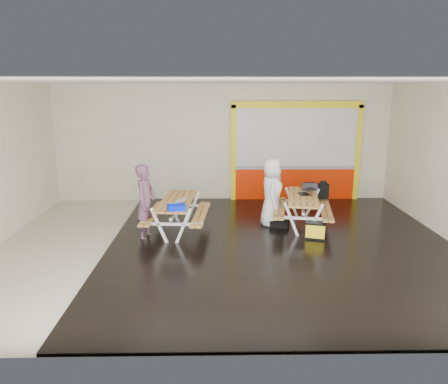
{
  "coord_description": "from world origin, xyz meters",
  "views": [
    {
      "loc": [
        -0.16,
        -8.93,
        3.37
      ],
      "look_at": [
        0.0,
        0.9,
        1.0
      ],
      "focal_mm": 34.63,
      "sensor_mm": 36.0,
      "label": 1
    }
  ],
  "objects_px": {
    "picnic_table_right": "(303,203)",
    "person_right": "(272,193)",
    "dark_case": "(279,223)",
    "backpack": "(323,190)",
    "person_left": "(146,202)",
    "fluke_bag": "(315,231)",
    "blue_pouch": "(177,207)",
    "picnic_table_left": "(177,208)",
    "laptop_right": "(306,192)",
    "toolbox": "(309,187)",
    "laptop_left": "(177,203)"
  },
  "relations": [
    {
      "from": "picnic_table_right",
      "to": "person_right",
      "type": "bearing_deg",
      "value": 168.61
    },
    {
      "from": "picnic_table_right",
      "to": "dark_case",
      "type": "height_order",
      "value": "picnic_table_right"
    },
    {
      "from": "backpack",
      "to": "person_left",
      "type": "bearing_deg",
      "value": -159.98
    },
    {
      "from": "person_left",
      "to": "fluke_bag",
      "type": "bearing_deg",
      "value": -78.77
    },
    {
      "from": "person_right",
      "to": "blue_pouch",
      "type": "bearing_deg",
      "value": 128.44
    },
    {
      "from": "picnic_table_left",
      "to": "laptop_right",
      "type": "height_order",
      "value": "laptop_right"
    },
    {
      "from": "picnic_table_left",
      "to": "laptop_right",
      "type": "bearing_deg",
      "value": 10.01
    },
    {
      "from": "picnic_table_left",
      "to": "laptop_right",
      "type": "relative_size",
      "value": 5.22
    },
    {
      "from": "picnic_table_left",
      "to": "person_left",
      "type": "distance_m",
      "value": 0.79
    },
    {
      "from": "backpack",
      "to": "picnic_table_right",
      "type": "bearing_deg",
      "value": -128.62
    },
    {
      "from": "dark_case",
      "to": "person_left",
      "type": "bearing_deg",
      "value": -168.06
    },
    {
      "from": "toolbox",
      "to": "fluke_bag",
      "type": "xyz_separation_m",
      "value": [
        -0.15,
        -1.54,
        -0.66
      ]
    },
    {
      "from": "dark_case",
      "to": "fluke_bag",
      "type": "xyz_separation_m",
      "value": [
        0.69,
        -0.87,
        0.1
      ]
    },
    {
      "from": "laptop_right",
      "to": "toolbox",
      "type": "distance_m",
      "value": 0.47
    },
    {
      "from": "laptop_left",
      "to": "backpack",
      "type": "height_order",
      "value": "laptop_left"
    },
    {
      "from": "laptop_right",
      "to": "person_right",
      "type": "bearing_deg",
      "value": -178.29
    },
    {
      "from": "person_left",
      "to": "blue_pouch",
      "type": "relative_size",
      "value": 4.58
    },
    {
      "from": "dark_case",
      "to": "laptop_left",
      "type": "bearing_deg",
      "value": -162.24
    },
    {
      "from": "laptop_right",
      "to": "blue_pouch",
      "type": "bearing_deg",
      "value": -155.78
    },
    {
      "from": "backpack",
      "to": "dark_case",
      "type": "bearing_deg",
      "value": -143.35
    },
    {
      "from": "picnic_table_right",
      "to": "dark_case",
      "type": "xyz_separation_m",
      "value": [
        -0.57,
        -0.06,
        -0.49
      ]
    },
    {
      "from": "picnic_table_right",
      "to": "laptop_right",
      "type": "relative_size",
      "value": 5.42
    },
    {
      "from": "picnic_table_left",
      "to": "toolbox",
      "type": "bearing_deg",
      "value": 16.49
    },
    {
      "from": "picnic_table_left",
      "to": "blue_pouch",
      "type": "distance_m",
      "value": 0.87
    },
    {
      "from": "blue_pouch",
      "to": "dark_case",
      "type": "xyz_separation_m",
      "value": [
        2.41,
        1.14,
        -0.74
      ]
    },
    {
      "from": "person_left",
      "to": "laptop_left",
      "type": "height_order",
      "value": "person_left"
    },
    {
      "from": "backpack",
      "to": "fluke_bag",
      "type": "xyz_separation_m",
      "value": [
        -0.58,
        -1.81,
        -0.5
      ]
    },
    {
      "from": "dark_case",
      "to": "laptop_right",
      "type": "bearing_deg",
      "value": 19.68
    },
    {
      "from": "picnic_table_left",
      "to": "person_left",
      "type": "bearing_deg",
      "value": -152.4
    },
    {
      "from": "picnic_table_left",
      "to": "laptop_left",
      "type": "xyz_separation_m",
      "value": [
        0.06,
        -0.46,
        0.25
      ]
    },
    {
      "from": "person_right",
      "to": "dark_case",
      "type": "distance_m",
      "value": 0.77
    },
    {
      "from": "picnic_table_right",
      "to": "laptop_left",
      "type": "relative_size",
      "value": 4.91
    },
    {
      "from": "blue_pouch",
      "to": "backpack",
      "type": "xyz_separation_m",
      "value": [
        3.68,
        2.09,
        -0.13
      ]
    },
    {
      "from": "picnic_table_right",
      "to": "toolbox",
      "type": "distance_m",
      "value": 0.72
    },
    {
      "from": "toolbox",
      "to": "fluke_bag",
      "type": "relative_size",
      "value": 0.76
    },
    {
      "from": "person_left",
      "to": "laptop_left",
      "type": "xyz_separation_m",
      "value": [
        0.72,
        -0.11,
        0.01
      ]
    },
    {
      "from": "laptop_right",
      "to": "toolbox",
      "type": "height_order",
      "value": "toolbox"
    },
    {
      "from": "dark_case",
      "to": "picnic_table_right",
      "type": "bearing_deg",
      "value": 6.53
    },
    {
      "from": "person_left",
      "to": "backpack",
      "type": "relative_size",
      "value": 3.65
    },
    {
      "from": "blue_pouch",
      "to": "dark_case",
      "type": "relative_size",
      "value": 0.87
    },
    {
      "from": "blue_pouch",
      "to": "fluke_bag",
      "type": "xyz_separation_m",
      "value": [
        3.1,
        0.28,
        -0.64
      ]
    },
    {
      "from": "dark_case",
      "to": "blue_pouch",
      "type": "bearing_deg",
      "value": -154.57
    },
    {
      "from": "toolbox",
      "to": "backpack",
      "type": "height_order",
      "value": "toolbox"
    },
    {
      "from": "picnic_table_left",
      "to": "person_left",
      "type": "xyz_separation_m",
      "value": [
        -0.67,
        -0.35,
        0.23
      ]
    },
    {
      "from": "picnic_table_left",
      "to": "laptop_right",
      "type": "distance_m",
      "value": 3.2
    },
    {
      "from": "picnic_table_left",
      "to": "person_left",
      "type": "relative_size",
      "value": 1.23
    },
    {
      "from": "laptop_right",
      "to": "fluke_bag",
      "type": "relative_size",
      "value": 0.81
    },
    {
      "from": "picnic_table_right",
      "to": "toolbox",
      "type": "relative_size",
      "value": 5.79
    },
    {
      "from": "toolbox",
      "to": "picnic_table_right",
      "type": "bearing_deg",
      "value": -114.92
    },
    {
      "from": "person_left",
      "to": "laptop_left",
      "type": "distance_m",
      "value": 0.73
    }
  ]
}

